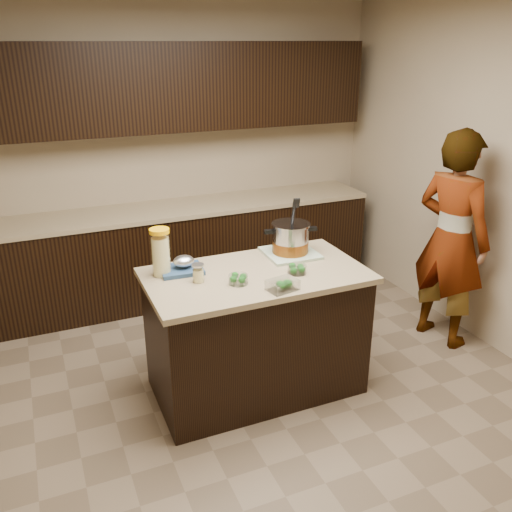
{
  "coord_description": "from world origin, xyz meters",
  "views": [
    {
      "loc": [
        -1.29,
        -3.02,
        2.34
      ],
      "look_at": [
        0.0,
        0.0,
        1.02
      ],
      "focal_mm": 38.0,
      "sensor_mm": 36.0,
      "label": 1
    }
  ],
  "objects_px": {
    "lemonade_pitcher": "(161,254)",
    "stock_pot": "(290,240)",
    "island": "(256,332)",
    "person": "(451,240)"
  },
  "relations": [
    {
      "from": "island",
      "to": "stock_pot",
      "type": "relative_size",
      "value": 3.77
    },
    {
      "from": "stock_pot",
      "to": "lemonade_pitcher",
      "type": "bearing_deg",
      "value": -168.73
    },
    {
      "from": "island",
      "to": "person",
      "type": "relative_size",
      "value": 0.84
    },
    {
      "from": "island",
      "to": "stock_pot",
      "type": "height_order",
      "value": "stock_pot"
    },
    {
      "from": "person",
      "to": "island",
      "type": "bearing_deg",
      "value": 77.96
    },
    {
      "from": "lemonade_pitcher",
      "to": "stock_pot",
      "type": "bearing_deg",
      "value": -0.22
    },
    {
      "from": "island",
      "to": "lemonade_pitcher",
      "type": "height_order",
      "value": "lemonade_pitcher"
    },
    {
      "from": "stock_pot",
      "to": "person",
      "type": "distance_m",
      "value": 1.36
    },
    {
      "from": "island",
      "to": "person",
      "type": "bearing_deg",
      "value": 1.89
    },
    {
      "from": "island",
      "to": "lemonade_pitcher",
      "type": "distance_m",
      "value": 0.86
    }
  ]
}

